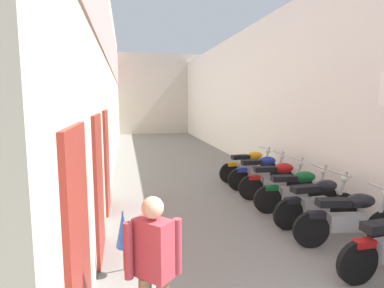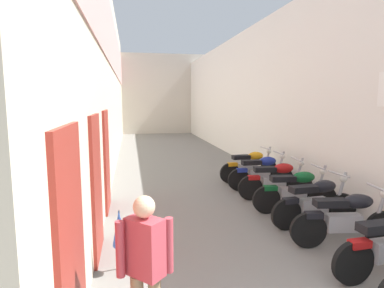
{
  "view_description": "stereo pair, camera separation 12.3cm",
  "coord_description": "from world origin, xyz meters",
  "px_view_note": "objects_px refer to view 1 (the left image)",
  "views": [
    {
      "loc": [
        -2.02,
        -1.59,
        2.41
      ],
      "look_at": [
        -0.39,
        6.35,
        1.31
      ],
      "focal_mm": 30.24,
      "sensor_mm": 36.0,
      "label": 1
    },
    {
      "loc": [
        -1.91,
        -1.64,
        2.41
      ],
      "look_at": [
        -0.39,
        6.35,
        1.31
      ],
      "focal_mm": 30.24,
      "sensor_mm": 36.0,
      "label": 2
    }
  ],
  "objects_px": {
    "motorcycle_fifth": "(296,190)",
    "motorcycle_seventh": "(261,171)",
    "umbrella_leaning": "(123,229)",
    "motorcycle_third": "(349,217)",
    "motorcycle_fourth": "(317,201)",
    "motorcycle_sixth": "(276,179)",
    "motorcycle_eighth": "(249,165)",
    "pedestrian_by_doorway": "(154,267)"
  },
  "relations": [
    {
      "from": "pedestrian_by_doorway",
      "to": "motorcycle_sixth",
      "type": "bearing_deg",
      "value": 52.32
    },
    {
      "from": "motorcycle_fifth",
      "to": "pedestrian_by_doorway",
      "type": "bearing_deg",
      "value": -134.59
    },
    {
      "from": "motorcycle_third",
      "to": "pedestrian_by_doorway",
      "type": "relative_size",
      "value": 1.17
    },
    {
      "from": "motorcycle_eighth",
      "to": "pedestrian_by_doorway",
      "type": "relative_size",
      "value": 1.18
    },
    {
      "from": "motorcycle_fifth",
      "to": "motorcycle_sixth",
      "type": "height_order",
      "value": "same"
    },
    {
      "from": "motorcycle_third",
      "to": "motorcycle_sixth",
      "type": "relative_size",
      "value": 1.0
    },
    {
      "from": "motorcycle_fourth",
      "to": "pedestrian_by_doorway",
      "type": "height_order",
      "value": "pedestrian_by_doorway"
    },
    {
      "from": "motorcycle_fifth",
      "to": "motorcycle_sixth",
      "type": "relative_size",
      "value": 1.0
    },
    {
      "from": "pedestrian_by_doorway",
      "to": "motorcycle_fourth",
      "type": "bearing_deg",
      "value": 37.94
    },
    {
      "from": "motorcycle_fourth",
      "to": "motorcycle_fifth",
      "type": "distance_m",
      "value": 0.78
    },
    {
      "from": "motorcycle_third",
      "to": "motorcycle_fifth",
      "type": "distance_m",
      "value": 1.69
    },
    {
      "from": "motorcycle_seventh",
      "to": "motorcycle_eighth",
      "type": "relative_size",
      "value": 1.0
    },
    {
      "from": "motorcycle_fourth",
      "to": "motorcycle_sixth",
      "type": "distance_m",
      "value": 1.72
    },
    {
      "from": "umbrella_leaning",
      "to": "motorcycle_eighth",
      "type": "bearing_deg",
      "value": 51.56
    },
    {
      "from": "motorcycle_seventh",
      "to": "umbrella_leaning",
      "type": "height_order",
      "value": "motorcycle_seventh"
    },
    {
      "from": "motorcycle_fifth",
      "to": "motorcycle_seventh",
      "type": "bearing_deg",
      "value": 90.0
    },
    {
      "from": "motorcycle_sixth",
      "to": "umbrella_leaning",
      "type": "relative_size",
      "value": 1.91
    },
    {
      "from": "umbrella_leaning",
      "to": "motorcycle_sixth",
      "type": "bearing_deg",
      "value": 37.79
    },
    {
      "from": "motorcycle_fifth",
      "to": "motorcycle_fourth",
      "type": "bearing_deg",
      "value": -90.0
    },
    {
      "from": "motorcycle_seventh",
      "to": "motorcycle_eighth",
      "type": "bearing_deg",
      "value": 90.0
    },
    {
      "from": "motorcycle_seventh",
      "to": "umbrella_leaning",
      "type": "distance_m",
      "value": 5.21
    },
    {
      "from": "motorcycle_fourth",
      "to": "motorcycle_sixth",
      "type": "relative_size",
      "value": 1.0
    },
    {
      "from": "motorcycle_third",
      "to": "motorcycle_sixth",
      "type": "xyz_separation_m",
      "value": [
        0.0,
        2.62,
        0.0
      ]
    },
    {
      "from": "umbrella_leaning",
      "to": "motorcycle_seventh",
      "type": "bearing_deg",
      "value": 45.79
    },
    {
      "from": "motorcycle_fourth",
      "to": "motorcycle_seventh",
      "type": "bearing_deg",
      "value": 90.0
    },
    {
      "from": "umbrella_leaning",
      "to": "motorcycle_third",
      "type": "bearing_deg",
      "value": 3.0
    },
    {
      "from": "motorcycle_third",
      "to": "motorcycle_fourth",
      "type": "relative_size",
      "value": 1.0
    },
    {
      "from": "motorcycle_third",
      "to": "umbrella_leaning",
      "type": "bearing_deg",
      "value": -177.0
    },
    {
      "from": "motorcycle_fifth",
      "to": "umbrella_leaning",
      "type": "xyz_separation_m",
      "value": [
        -3.63,
        -1.88,
        0.18
      ]
    },
    {
      "from": "pedestrian_by_doorway",
      "to": "motorcycle_eighth",
      "type": "bearing_deg",
      "value": 61.22
    },
    {
      "from": "motorcycle_fourth",
      "to": "motorcycle_eighth",
      "type": "xyz_separation_m",
      "value": [
        0.0,
        3.48,
        0.0
      ]
    },
    {
      "from": "motorcycle_eighth",
      "to": "umbrella_leaning",
      "type": "bearing_deg",
      "value": -128.44
    },
    {
      "from": "motorcycle_fifth",
      "to": "motorcycle_sixth",
      "type": "xyz_separation_m",
      "value": [
        -0.0,
        0.94,
        0.0
      ]
    },
    {
      "from": "motorcycle_sixth",
      "to": "pedestrian_by_doorway",
      "type": "distance_m",
      "value": 5.49
    },
    {
      "from": "motorcycle_third",
      "to": "umbrella_leaning",
      "type": "height_order",
      "value": "motorcycle_third"
    },
    {
      "from": "motorcycle_fifth",
      "to": "motorcycle_seventh",
      "type": "height_order",
      "value": "same"
    },
    {
      "from": "motorcycle_fifth",
      "to": "motorcycle_eighth",
      "type": "distance_m",
      "value": 2.7
    },
    {
      "from": "motorcycle_sixth",
      "to": "motorcycle_eighth",
      "type": "xyz_separation_m",
      "value": [
        0.0,
        1.76,
        0.0
      ]
    },
    {
      "from": "motorcycle_seventh",
      "to": "pedestrian_by_doorway",
      "type": "relative_size",
      "value": 1.18
    },
    {
      "from": "motorcycle_third",
      "to": "motorcycle_seventh",
      "type": "relative_size",
      "value": 1.0
    },
    {
      "from": "motorcycle_third",
      "to": "motorcycle_fourth",
      "type": "height_order",
      "value": "same"
    },
    {
      "from": "motorcycle_fifth",
      "to": "umbrella_leaning",
      "type": "distance_m",
      "value": 4.09
    }
  ]
}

